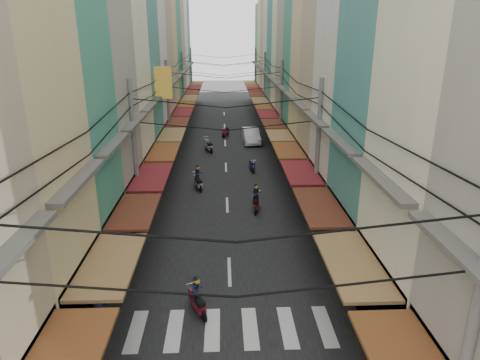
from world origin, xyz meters
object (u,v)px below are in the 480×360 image
object	(u,v)px
market_umbrella	(447,296)
bicycle	(324,225)
traffic_sign	(330,199)
white_car	(251,143)

from	to	relation	value
market_umbrella	bicycle	bearing A→B (deg)	99.52
bicycle	market_umbrella	size ratio (longest dim) A/B	0.63
bicycle	traffic_sign	distance (m)	2.99
white_car	bicycle	world-z (taller)	white_car
bicycle	traffic_sign	world-z (taller)	traffic_sign
market_umbrella	traffic_sign	xyz separation A→B (m)	(-1.97, 8.22, 0.28)
white_car	traffic_sign	bearing A→B (deg)	-85.01
white_car	traffic_sign	size ratio (longest dim) A/B	1.62
white_car	traffic_sign	world-z (taller)	traffic_sign
white_car	bicycle	xyz separation A→B (m)	(2.93, -19.24, 0.00)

